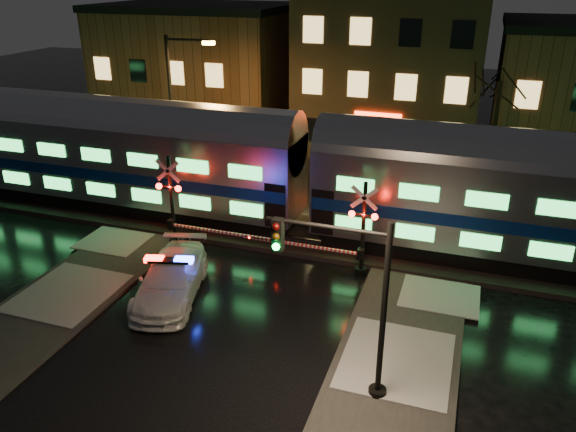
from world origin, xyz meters
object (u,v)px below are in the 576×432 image
object	(u,v)px
police_car	(171,279)
crossing_signal_left	(178,211)
crossing_signal_right	(354,237)
traffic_light	(352,305)
streetlight	(176,104)

from	to	relation	value
police_car	crossing_signal_left	bearing A→B (deg)	99.16
crossing_signal_right	crossing_signal_left	xyz separation A→B (m)	(-8.14, 0.00, 0.07)
crossing_signal_right	crossing_signal_left	world-z (taller)	crossing_signal_left
police_car	crossing_signal_left	world-z (taller)	crossing_signal_left
crossing_signal_left	traffic_light	xyz separation A→B (m)	(9.62, -7.10, 1.30)
police_car	streetlight	xyz separation A→B (m)	(-5.34, 10.70, 4.22)
police_car	crossing_signal_left	distance (m)	4.50
crossing_signal_right	streetlight	world-z (taller)	streetlight
streetlight	crossing_signal_right	bearing A→B (deg)	-29.79
crossing_signal_right	streetlight	size ratio (longest dim) A/B	0.68
police_car	traffic_light	size ratio (longest dim) A/B	0.99
crossing_signal_left	streetlight	world-z (taller)	streetlight
crossing_signal_right	crossing_signal_left	distance (m)	8.14
crossing_signal_right	traffic_light	distance (m)	7.38
traffic_light	crossing_signal_left	bearing A→B (deg)	152.30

